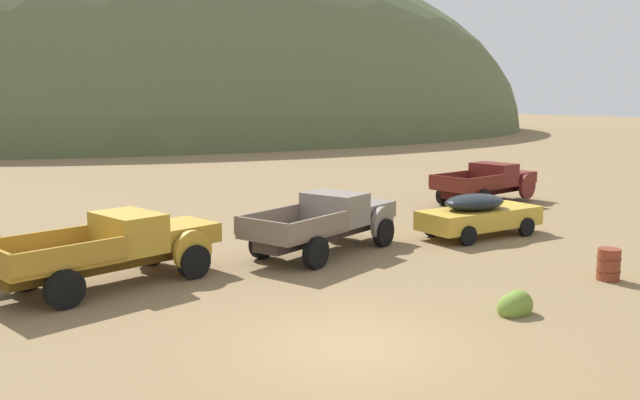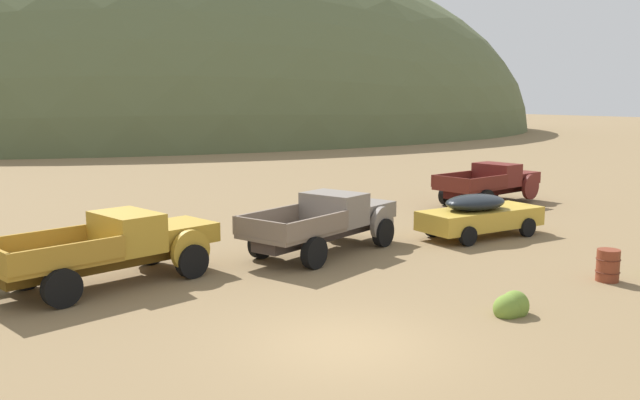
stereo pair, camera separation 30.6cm
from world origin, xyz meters
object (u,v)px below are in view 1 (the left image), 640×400
(car_faded_yellow, at_px, (483,214))
(truck_primer_gray, at_px, (333,220))
(oil_drum_spare, at_px, (609,264))
(truck_oxblood, at_px, (491,182))
(truck_mustard, at_px, (127,246))

(car_faded_yellow, bearing_deg, truck_primer_gray, 169.63)
(truck_primer_gray, bearing_deg, oil_drum_spare, -79.15)
(car_faded_yellow, xyz_separation_m, oil_drum_spare, (-1.57, -6.09, -0.37))
(truck_oxblood, bearing_deg, truck_mustard, -175.38)
(truck_mustard, height_order, car_faded_yellow, truck_mustard)
(car_faded_yellow, bearing_deg, truck_oxblood, 41.09)
(truck_mustard, bearing_deg, truck_oxblood, -0.40)
(truck_primer_gray, height_order, truck_oxblood, same)
(truck_oxblood, bearing_deg, oil_drum_spare, -131.96)
(truck_mustard, xyz_separation_m, truck_primer_gray, (6.87, 0.03, -0.00))
(car_faded_yellow, bearing_deg, oil_drum_spare, -103.41)
(car_faded_yellow, relative_size, truck_oxblood, 0.83)
(truck_oxblood, relative_size, oil_drum_spare, 6.87)
(truck_primer_gray, height_order, car_faded_yellow, truck_primer_gray)
(car_faded_yellow, height_order, oil_drum_spare, car_faded_yellow)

